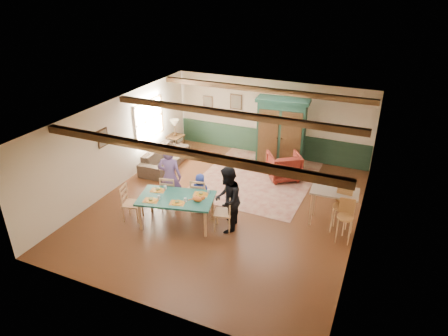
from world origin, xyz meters
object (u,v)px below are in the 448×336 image
at_px(person_man, 170,177).
at_px(person_woman, 227,200).
at_px(dining_chair_end_left, 132,203).
at_px(dining_chair_end_right, 223,212).
at_px(dining_chair_far_left, 170,192).
at_px(dining_chair_far_right, 200,194).
at_px(sofa, 165,158).
at_px(counter_table, 333,207).
at_px(table_lamp, 175,128).
at_px(end_table, 176,144).
at_px(bar_stool_left, 340,212).
at_px(armchair, 284,166).
at_px(dining_table, 177,211).
at_px(cat, 197,198).
at_px(person_child, 200,192).
at_px(bar_stool_right, 345,222).
at_px(armoire, 281,134).

relative_size(person_man, person_woman, 1.05).
height_order(dining_chair_end_left, dining_chair_end_right, same).
xyz_separation_m(dining_chair_far_left, dining_chair_far_right, (0.82, 0.19, 0.00)).
distance_m(sofa, counter_table, 5.90).
height_order(dining_chair_far_right, table_lamp, table_lamp).
height_order(end_table, bar_stool_left, bar_stool_left).
bearing_deg(armchair, end_table, -38.97).
height_order(dining_chair_end_right, armchair, dining_chair_end_right).
height_order(dining_table, cat, cat).
height_order(dining_chair_far_left, bar_stool_left, bar_stool_left).
distance_m(armchair, counter_table, 2.71).
bearing_deg(bar_stool_left, dining_chair_end_right, -152.60).
distance_m(person_child, end_table, 4.06).
height_order(person_child, bar_stool_right, bar_stool_right).
bearing_deg(dining_table, person_man, 129.95).
relative_size(person_man, cat, 4.79).
xyz_separation_m(dining_chair_far_left, cat, (1.17, -0.61, 0.38)).
relative_size(cat, counter_table, 0.32).
bearing_deg(person_man, bar_stool_left, 174.51).
xyz_separation_m(dining_chair_end_left, table_lamp, (-1.19, 4.32, 0.45)).
distance_m(dining_chair_far_left, armchair, 3.81).
relative_size(person_child, end_table, 1.62).
distance_m(dining_chair_end_left, bar_stool_left, 5.32).
bearing_deg(table_lamp, armoire, 5.13).
xyz_separation_m(dining_chair_far_left, bar_stool_right, (4.64, 0.33, 0.05)).
xyz_separation_m(cat, table_lamp, (-2.95, 4.01, 0.07)).
relative_size(dining_chair_end_right, bar_stool_right, 0.91).
bearing_deg(bar_stool_right, dining_chair_end_right, -170.60).
relative_size(end_table, bar_stool_left, 0.57).
xyz_separation_m(dining_chair_end_left, person_child, (1.39, 1.20, 0.03)).
xyz_separation_m(dining_chair_far_right, sofa, (-2.33, 2.02, -0.18)).
bearing_deg(person_child, dining_table, 63.43).
relative_size(dining_chair_far_left, sofa, 0.46).
distance_m(person_man, bar_stool_left, 4.55).
relative_size(sofa, bar_stool_right, 1.98).
bearing_deg(dining_chair_end_left, dining_chair_end_right, -90.00).
xyz_separation_m(dining_chair_far_left, person_woman, (1.86, -0.34, 0.37)).
xyz_separation_m(cat, counter_table, (3.08, 1.60, -0.39)).
bearing_deg(table_lamp, dining_chair_far_left, -62.33).
bearing_deg(person_child, dining_chair_end_left, 27.30).
bearing_deg(counter_table, person_woman, -151.01).
relative_size(sofa, end_table, 3.34).
bearing_deg(armoire, dining_table, -113.20).
distance_m(dining_chair_end_left, armoire, 5.39).
relative_size(person_man, table_lamp, 3.04).
bearing_deg(dining_table, person_child, 76.82).
relative_size(dining_chair_far_right, armchair, 1.04).
distance_m(person_man, person_woman, 1.93).
relative_size(dining_chair_end_left, bar_stool_left, 0.87).
bearing_deg(sofa, bar_stool_right, -109.74).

